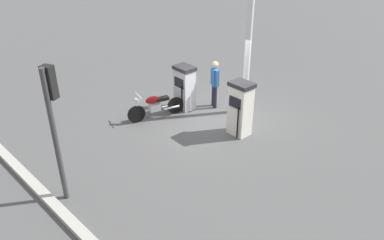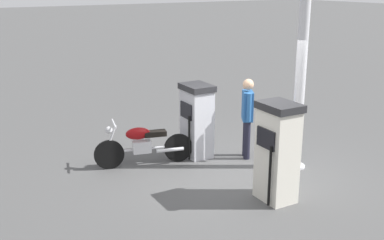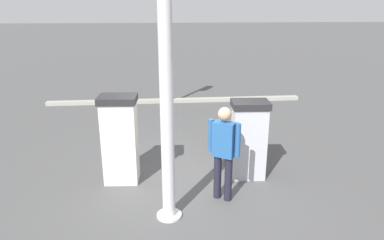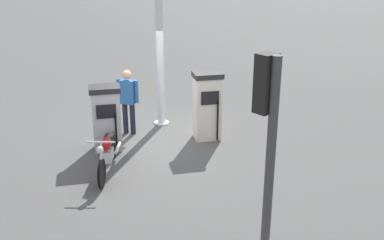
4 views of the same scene
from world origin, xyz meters
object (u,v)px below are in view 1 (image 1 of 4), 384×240
object	(u,v)px
fuel_pump_far	(240,108)
attendant_person	(215,81)
fuel_pump_near	(185,87)
motorcycle_near_pump	(155,105)
canopy_support_pole	(247,58)
roadside_traffic_light	(53,112)

from	to	relation	value
fuel_pump_far	attendant_person	size ratio (longest dim) A/B	1.01
fuel_pump_near	fuel_pump_far	xyz separation A→B (m)	(-0.00, 2.43, 0.07)
fuel_pump_near	attendant_person	world-z (taller)	attendant_person
motorcycle_near_pump	fuel_pump_near	bearing A→B (deg)	174.48
fuel_pump_near	motorcycle_near_pump	world-z (taller)	fuel_pump_near
fuel_pump_near	canopy_support_pole	distance (m)	2.32
fuel_pump_near	fuel_pump_far	bearing A→B (deg)	90.00
motorcycle_near_pump	canopy_support_pole	distance (m)	3.33
fuel_pump_far	canopy_support_pole	size ratio (longest dim) A/B	0.43
fuel_pump_far	canopy_support_pole	distance (m)	1.88
fuel_pump_near	roadside_traffic_light	distance (m)	5.61
motorcycle_near_pump	roadside_traffic_light	size ratio (longest dim) A/B	0.59
canopy_support_pole	fuel_pump_near	bearing A→B (deg)	-50.09
fuel_pump_near	attendant_person	bearing A→B (deg)	142.94
fuel_pump_near	roadside_traffic_light	size ratio (longest dim) A/B	0.47
roadside_traffic_light	canopy_support_pole	bearing A→B (deg)	179.76
fuel_pump_far	roadside_traffic_light	distance (m)	5.45
motorcycle_near_pump	roadside_traffic_light	xyz separation A→B (m)	(4.00, 1.65, 1.77)
fuel_pump_near	roadside_traffic_light	xyz separation A→B (m)	(5.20, 1.53, 1.46)
fuel_pump_near	canopy_support_pole	bearing A→B (deg)	129.91
fuel_pump_near	attendant_person	distance (m)	1.04
fuel_pump_far	attendant_person	bearing A→B (deg)	-114.42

